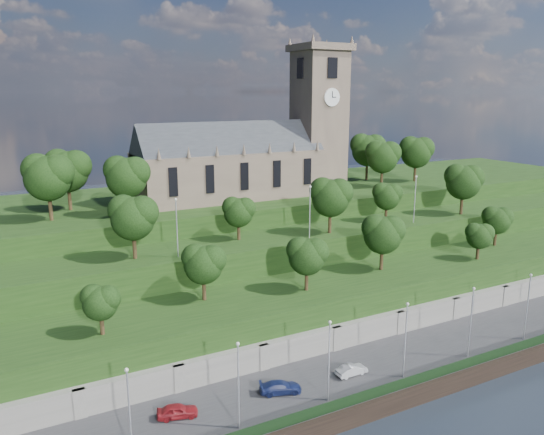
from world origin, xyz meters
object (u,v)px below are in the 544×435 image
church (255,153)px  car_right (280,387)px  car_middle (352,370)px  car_left (177,411)px

church → car_right: bearing=-112.4°
car_middle → car_right: size_ratio=0.83×
church → car_middle: size_ratio=10.43×
car_right → car_left: bearing=103.5°
car_right → church: bearing=-4.4°
car_right → car_middle: bearing=-75.3°
car_left → car_right: (10.95, -0.86, -0.03)m
church → car_right: (-16.46, -39.99, -19.88)m
church → car_middle: church is taller
car_middle → car_right: car_right is taller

